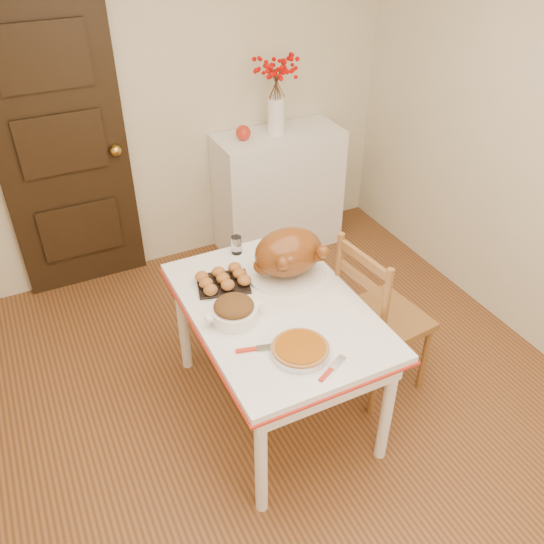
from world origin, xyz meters
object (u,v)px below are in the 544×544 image
kitchen_table (276,359)px  turkey_platter (288,255)px  sideboard (278,191)px  pumpkin_pie (300,349)px  chair_oak (383,315)px

kitchen_table → turkey_platter: bearing=49.9°
sideboard → turkey_platter: 1.57m
kitchen_table → pumpkin_pie: (-0.06, -0.36, 0.40)m
pumpkin_pie → chair_oak: bearing=22.4°
sideboard → pumpkin_pie: bearing=-114.0°
sideboard → turkey_platter: bearing=-114.8°
sideboard → kitchen_table: (-0.81, -1.58, -0.11)m
chair_oak → pumpkin_pie: 0.80m
pumpkin_pie → turkey_platter: bearing=67.8°
sideboard → chair_oak: bearing=-95.8°
sideboard → pumpkin_pie: 2.14m
chair_oak → turkey_platter: (-0.47, 0.28, 0.38)m
kitchen_table → chair_oak: 0.66m
chair_oak → turkey_platter: size_ratio=2.30×
sideboard → turkey_platter: turkey_platter is taller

